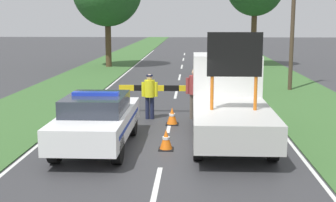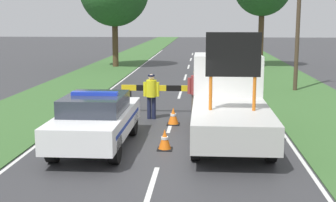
{
  "view_description": "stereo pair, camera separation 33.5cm",
  "coord_description": "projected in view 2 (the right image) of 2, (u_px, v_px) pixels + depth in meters",
  "views": [
    {
      "loc": [
        0.74,
        -12.57,
        3.55
      ],
      "look_at": [
        0.03,
        1.33,
        1.1
      ],
      "focal_mm": 50.0,
      "sensor_mm": 36.0,
      "label": 1
    },
    {
      "loc": [
        1.07,
        -12.54,
        3.55
      ],
      "look_at": [
        0.03,
        1.33,
        1.1
      ],
      "focal_mm": 50.0,
      "sensor_mm": 36.0,
      "label": 2
    }
  ],
  "objects": [
    {
      "name": "traffic_cone_centre_front",
      "position": [
        112.0,
        109.0,
        17.02
      ],
      "size": [
        0.46,
        0.46,
        0.64
      ],
      "color": "black",
      "rests_on": "ground"
    },
    {
      "name": "queued_car_sedan_silver",
      "position": [
        217.0,
        75.0,
        23.36
      ],
      "size": [
        1.84,
        3.96,
        1.46
      ],
      "rotation": [
        0.0,
        0.0,
        3.14
      ],
      "color": "#B2B2B7",
      "rests_on": "ground"
    },
    {
      "name": "police_car",
      "position": [
        96.0,
        119.0,
        12.97
      ],
      "size": [
        1.81,
        4.79,
        1.6
      ],
      "rotation": [
        0.0,
        0.0,
        -0.03
      ],
      "color": "white",
      "rests_on": "ground"
    },
    {
      "name": "police_officer",
      "position": [
        151.0,
        92.0,
        16.67
      ],
      "size": [
        0.58,
        0.37,
        1.62
      ],
      "rotation": [
        0.0,
        0.0,
        3.29
      ],
      "color": "#191E38",
      "rests_on": "ground"
    },
    {
      "name": "pedestrian_civilian",
      "position": [
        197.0,
        90.0,
        16.63
      ],
      "size": [
        0.65,
        0.41,
        1.8
      ],
      "rotation": [
        0.0,
        0.0,
        0.35
      ],
      "color": "brown",
      "rests_on": "ground"
    },
    {
      "name": "utility_pole",
      "position": [
        299.0,
        0.0,
        22.66
      ],
      "size": [
        1.2,
        0.2,
        8.66
      ],
      "color": "#473828",
      "rests_on": "ground"
    },
    {
      "name": "queued_car_suv_grey",
      "position": [
        219.0,
        64.0,
        29.37
      ],
      "size": [
        1.92,
        4.07,
        1.37
      ],
      "rotation": [
        0.0,
        0.0,
        3.14
      ],
      "color": "slate",
      "rests_on": "ground"
    },
    {
      "name": "work_truck",
      "position": [
        229.0,
        100.0,
        14.01
      ],
      "size": [
        2.12,
        5.75,
        3.21
      ],
      "rotation": [
        0.0,
        0.0,
        3.19
      ],
      "color": "white",
      "rests_on": "ground"
    },
    {
      "name": "traffic_cone_near_police",
      "position": [
        165.0,
        140.0,
        12.82
      ],
      "size": [
        0.41,
        0.41,
        0.57
      ],
      "color": "black",
      "rests_on": "ground"
    },
    {
      "name": "lane_markings",
      "position": [
        182.0,
        88.0,
        24.14
      ],
      "size": [
        7.34,
        58.68,
        0.01
      ],
      "color": "silver",
      "rests_on": "ground"
    },
    {
      "name": "grass_verge_right",
      "position": [
        271.0,
        71.0,
        32.23
      ],
      "size": [
        4.04,
        120.0,
        0.03
      ],
      "color": "#38602D",
      "rests_on": "ground"
    },
    {
      "name": "ground_plane",
      "position": [
        163.0,
        148.0,
        13.01
      ],
      "size": [
        160.0,
        160.0,
        0.0
      ],
      "primitive_type": "plane",
      "color": "#333335"
    },
    {
      "name": "traffic_cone_near_truck",
      "position": [
        90.0,
        112.0,
        16.66
      ],
      "size": [
        0.42,
        0.42,
        0.59
      ],
      "color": "black",
      "rests_on": "ground"
    },
    {
      "name": "traffic_cone_behind_barrier",
      "position": [
        173.0,
        116.0,
        15.87
      ],
      "size": [
        0.43,
        0.43,
        0.59
      ],
      "color": "black",
      "rests_on": "ground"
    },
    {
      "name": "road_barrier",
      "position": [
        166.0,
        90.0,
        17.68
      ],
      "size": [
        3.42,
        0.08,
        1.07
      ],
      "rotation": [
        0.0,
        0.0,
        0.12
      ],
      "color": "black",
      "rests_on": "ground"
    },
    {
      "name": "grass_verge_left",
      "position": [
        106.0,
        70.0,
        33.08
      ],
      "size": [
        4.04,
        120.0,
        0.03
      ],
      "color": "#38602D",
      "rests_on": "ground"
    }
  ]
}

